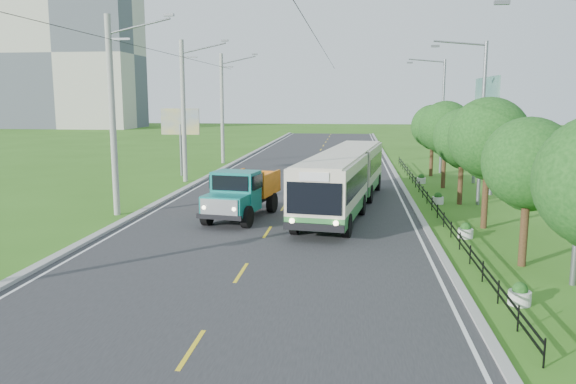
% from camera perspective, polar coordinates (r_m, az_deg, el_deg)
% --- Properties ---
extents(ground, '(240.00, 240.00, 0.00)m').
position_cam_1_polar(ground, '(19.46, -4.78, -8.22)').
color(ground, '#326718').
rests_on(ground, ground).
extents(road, '(14.00, 120.00, 0.02)m').
position_cam_1_polar(road, '(38.81, 1.00, 0.69)').
color(road, '#28282B').
rests_on(road, ground).
extents(curb_left, '(0.40, 120.00, 0.15)m').
position_cam_1_polar(curb_left, '(40.13, -9.28, 0.95)').
color(curb_left, '#9E9E99').
rests_on(curb_left, ground).
extents(curb_right, '(0.30, 120.00, 0.10)m').
position_cam_1_polar(curb_right, '(38.77, 11.58, 0.55)').
color(curb_right, '#9E9E99').
rests_on(curb_right, ground).
extents(edge_line_left, '(0.12, 120.00, 0.00)m').
position_cam_1_polar(edge_line_left, '(39.99, -8.52, 0.86)').
color(edge_line_left, silver).
rests_on(edge_line_left, road).
extents(edge_line_right, '(0.12, 120.00, 0.00)m').
position_cam_1_polar(edge_line_right, '(38.74, 10.84, 0.52)').
color(edge_line_right, silver).
rests_on(edge_line_right, road).
extents(centre_dash, '(0.12, 2.20, 0.00)m').
position_cam_1_polar(centre_dash, '(19.45, -4.78, -8.15)').
color(centre_dash, yellow).
rests_on(centre_dash, road).
extents(railing_right, '(0.04, 40.00, 0.60)m').
position_cam_1_polar(railing_right, '(32.94, 13.95, -0.64)').
color(railing_right, black).
rests_on(railing_right, ground).
extents(pole_near, '(3.51, 0.32, 10.00)m').
position_cam_1_polar(pole_near, '(29.71, -17.35, 7.46)').
color(pole_near, gray).
rests_on(pole_near, ground).
extents(pole_mid, '(3.51, 0.32, 10.00)m').
position_cam_1_polar(pole_mid, '(40.98, -10.53, 8.13)').
color(pole_mid, gray).
rests_on(pole_mid, ground).
extents(pole_far, '(3.51, 0.32, 10.00)m').
position_cam_1_polar(pole_far, '(52.57, -6.67, 8.47)').
color(pole_far, gray).
rests_on(pole_far, ground).
extents(tree_second, '(3.18, 3.26, 5.30)m').
position_cam_1_polar(tree_second, '(21.36, 23.27, 2.29)').
color(tree_second, '#382314').
rests_on(tree_second, ground).
extents(tree_third, '(3.60, 3.62, 6.00)m').
position_cam_1_polar(tree_third, '(27.10, 19.74, 4.84)').
color(tree_third, '#382314').
rests_on(tree_third, ground).
extents(tree_fourth, '(3.24, 3.31, 5.40)m').
position_cam_1_polar(tree_fourth, '(32.98, 17.36, 4.98)').
color(tree_fourth, '#382314').
rests_on(tree_fourth, ground).
extents(tree_fifth, '(3.48, 3.52, 5.80)m').
position_cam_1_polar(tree_fifth, '(38.86, 15.75, 6.05)').
color(tree_fifth, '#382314').
rests_on(tree_fifth, ground).
extents(tree_back, '(3.30, 3.36, 5.50)m').
position_cam_1_polar(tree_back, '(44.80, 14.53, 6.24)').
color(tree_back, '#382314').
rests_on(tree_back, ground).
extents(streetlight_mid, '(3.02, 0.20, 9.07)m').
position_cam_1_polar(streetlight_mid, '(32.93, 18.87, 7.19)').
color(streetlight_mid, slate).
rests_on(streetlight_mid, ground).
extents(streetlight_far, '(3.02, 0.20, 9.07)m').
position_cam_1_polar(streetlight_far, '(46.71, 15.25, 7.86)').
color(streetlight_far, slate).
rests_on(streetlight_far, ground).
extents(planter_front, '(0.64, 0.64, 0.67)m').
position_cam_1_polar(planter_front, '(17.80, 22.48, -9.65)').
color(planter_front, silver).
rests_on(planter_front, ground).
extents(planter_near, '(0.64, 0.64, 0.67)m').
position_cam_1_polar(planter_near, '(25.29, 17.58, -3.83)').
color(planter_near, silver).
rests_on(planter_near, ground).
extents(planter_mid, '(0.64, 0.64, 0.67)m').
position_cam_1_polar(planter_mid, '(33.03, 14.98, -0.68)').
color(planter_mid, silver).
rests_on(planter_mid, ground).
extents(planter_far, '(0.64, 0.64, 0.67)m').
position_cam_1_polar(planter_far, '(40.86, 13.38, 1.26)').
color(planter_far, silver).
rests_on(planter_far, ground).
extents(billboard_left, '(3.00, 0.20, 5.20)m').
position_cam_1_polar(billboard_left, '(44.25, -10.89, 6.62)').
color(billboard_left, slate).
rests_on(billboard_left, ground).
extents(billboard_right, '(0.24, 6.00, 7.30)m').
position_cam_1_polar(billboard_right, '(39.14, 19.44, 8.08)').
color(billboard_right, slate).
rests_on(billboard_right, ground).
extents(apartment_near, '(28.00, 14.00, 30.00)m').
position_cam_1_polar(apartment_near, '(127.83, -21.36, 12.85)').
color(apartment_near, '#B7B2A3').
rests_on(apartment_near, ground).
extents(apartment_far, '(24.00, 14.00, 26.00)m').
position_cam_1_polar(apartment_far, '(161.71, -25.11, 11.04)').
color(apartment_far, '#B7B2A3').
rests_on(apartment_far, ground).
extents(bus, '(4.73, 16.01, 3.05)m').
position_cam_1_polar(bus, '(30.45, 5.74, 1.71)').
color(bus, '#307938').
rests_on(bus, ground).
extents(dump_truck, '(3.16, 6.15, 2.47)m').
position_cam_1_polar(dump_truck, '(28.00, -4.69, 0.15)').
color(dump_truck, '#12716B').
rests_on(dump_truck, ground).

